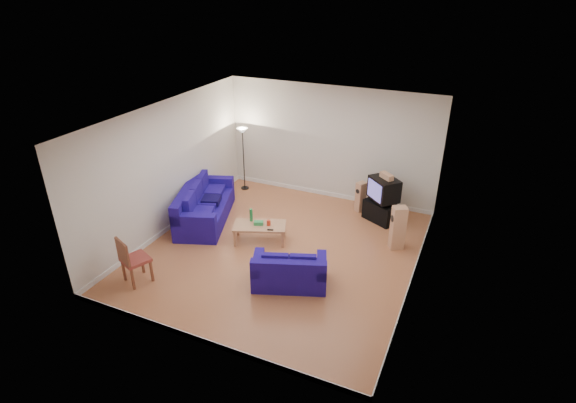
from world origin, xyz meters
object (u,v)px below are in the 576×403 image
at_px(tv_stand, 380,212).
at_px(coffee_table, 260,227).
at_px(sofa_three_seat, 203,208).
at_px(sofa_loveseat, 289,273).
at_px(television, 384,189).

bearing_deg(tv_stand, coffee_table, -109.49).
relative_size(sofa_three_seat, tv_stand, 3.13).
distance_m(sofa_three_seat, coffee_table, 1.88).
xyz_separation_m(sofa_loveseat, tv_stand, (1.05, 3.48, -0.02)).
distance_m(tv_stand, television, 0.64).
xyz_separation_m(sofa_three_seat, tv_stand, (4.24, 1.84, -0.09)).
bearing_deg(sofa_loveseat, television, 52.67).
distance_m(coffee_table, television, 3.32).
relative_size(coffee_table, tv_stand, 1.60).
height_order(sofa_loveseat, tv_stand, sofa_loveseat).
bearing_deg(television, coffee_table, -93.63).
height_order(sofa_three_seat, sofa_loveseat, sofa_three_seat).
relative_size(sofa_three_seat, television, 2.94).
bearing_deg(tv_stand, sofa_loveseat, -78.81).
distance_m(sofa_three_seat, television, 4.68).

